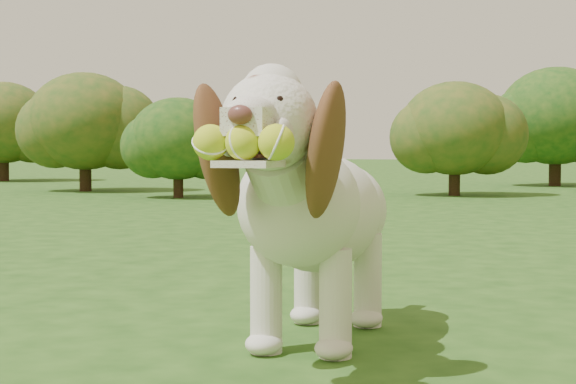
% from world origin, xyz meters
% --- Properties ---
extents(ground, '(80.00, 80.00, 0.00)m').
position_xyz_m(ground, '(0.00, 0.00, 0.00)').
color(ground, '#1F4513').
rests_on(ground, ground).
extents(dog, '(0.48, 1.37, 0.90)m').
position_xyz_m(dog, '(-0.55, -0.13, 0.48)').
color(dog, silver).
rests_on(dog, ground).
extents(shrub_a, '(1.24, 1.24, 1.29)m').
position_xyz_m(shrub_a, '(-4.48, 7.42, 0.76)').
color(shrub_a, '#382314').
rests_on(shrub_a, ground).
extents(shrub_g, '(1.81, 1.81, 1.88)m').
position_xyz_m(shrub_g, '(-9.89, 11.38, 1.10)').
color(shrub_g, '#382314').
rests_on(shrub_g, ground).
extents(shrub_i, '(1.90, 1.90, 1.97)m').
position_xyz_m(shrub_i, '(0.10, 12.34, 1.16)').
color(shrub_i, '#382314').
rests_on(shrub_i, ground).
extents(shrub_e, '(1.68, 1.68, 1.74)m').
position_xyz_m(shrub_e, '(-6.47, 8.53, 1.02)').
color(shrub_e, '#382314').
rests_on(shrub_e, ground).
extents(shrub_b, '(1.47, 1.47, 1.53)m').
position_xyz_m(shrub_b, '(-1.15, 8.97, 0.90)').
color(shrub_b, '#382314').
rests_on(shrub_b, ground).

